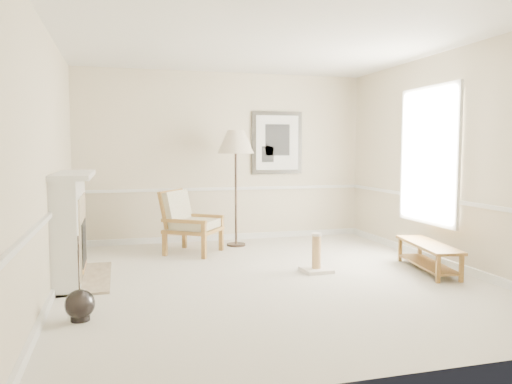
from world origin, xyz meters
TOP-DOWN VIEW (x-y plane):
  - ground at (0.00, 0.00)m, footprint 5.50×5.50m
  - room at (0.14, 0.08)m, footprint 5.04×5.54m
  - fireplace at (-2.34, 0.60)m, footprint 0.64×1.64m
  - floor_vase at (-2.15, -0.96)m, footprint 0.27×0.27m
  - armchair at (-0.78, 1.83)m, footprint 1.05×1.03m
  - floor_lamp at (0.07, 2.17)m, footprint 0.78×0.78m
  - bench at (2.10, -0.17)m, footprint 0.59×1.32m
  - scratching_post at (0.67, 0.18)m, footprint 0.37×0.37m

SIDE VIEW (x-z plane):
  - ground at x=0.00m, z-range 0.00..0.00m
  - floor_vase at x=-2.15m, z-range -0.25..0.55m
  - scratching_post at x=0.67m, z-range -0.09..0.41m
  - bench at x=2.10m, z-range 0.06..0.43m
  - armchair at x=-0.78m, z-range 0.04..1.00m
  - fireplace at x=-2.34m, z-range -0.01..1.30m
  - floor_lamp at x=0.07m, z-range 0.70..2.60m
  - room at x=0.14m, z-range 0.41..3.33m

